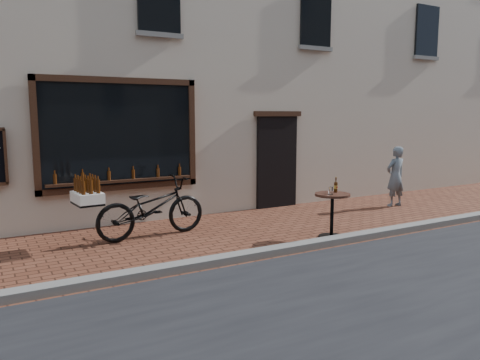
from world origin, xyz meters
TOP-DOWN VIEW (x-y plane):
  - ground at (0.00, 0.00)m, footprint 90.00×90.00m
  - kerb at (0.00, 0.20)m, footprint 90.00×0.25m
  - shop_building at (0.00, 6.50)m, footprint 28.00×6.20m
  - cargo_bicycle at (-1.72, 2.23)m, footprint 2.46×0.91m
  - bistro_table at (1.17, 0.56)m, footprint 0.64×0.64m
  - pedestrian at (4.50, 2.11)m, footprint 0.54×0.36m

SIDE VIEW (x-z plane):
  - ground at x=0.00m, z-range 0.00..0.00m
  - kerb at x=0.00m, z-range 0.00..0.12m
  - cargo_bicycle at x=-1.72m, z-range -0.03..1.15m
  - bistro_table at x=1.17m, z-range 0.04..1.14m
  - pedestrian at x=4.50m, z-range 0.00..1.47m
  - shop_building at x=0.00m, z-range 0.00..10.00m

